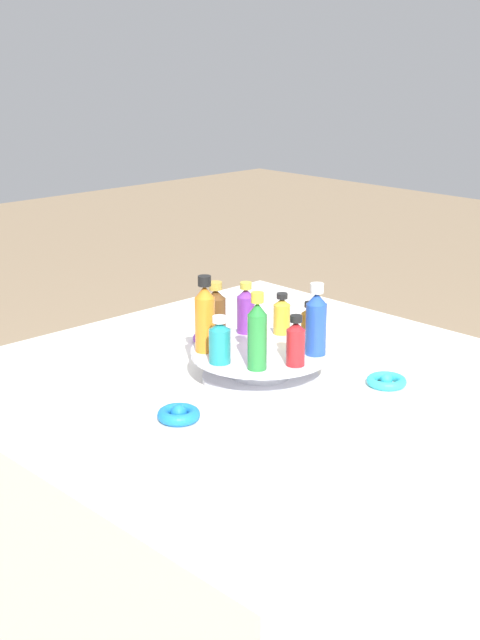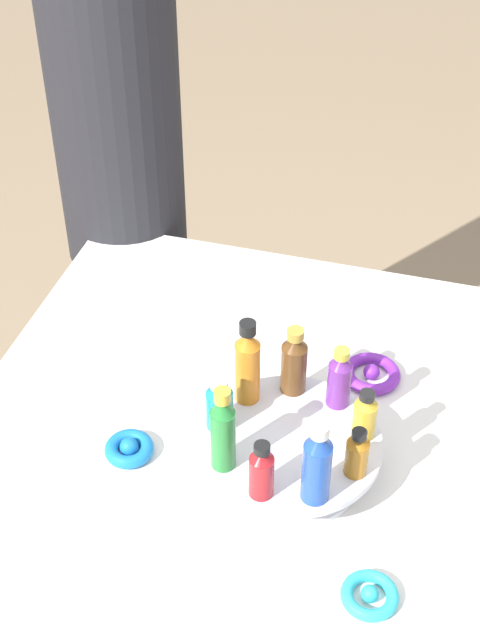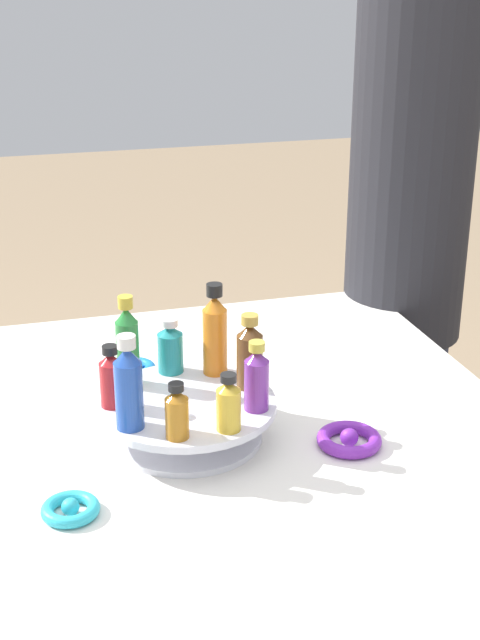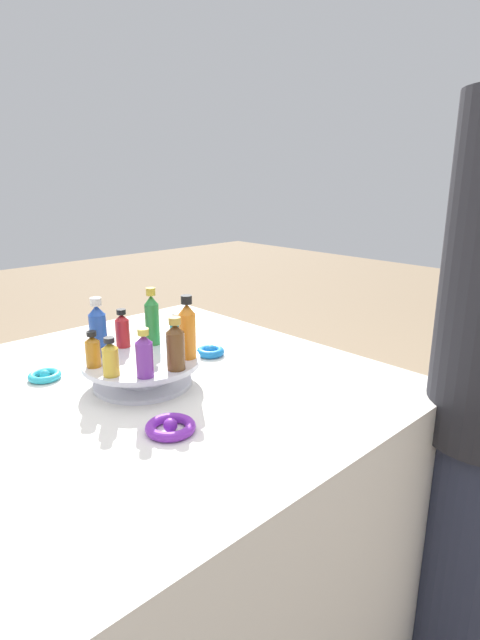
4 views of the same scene
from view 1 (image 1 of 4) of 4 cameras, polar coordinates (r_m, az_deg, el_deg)
party_table at (r=1.97m, az=1.23°, el=-14.04°), size 1.09×1.09×0.75m
display_stand at (r=1.78m, az=1.32°, el=-2.73°), size 0.28×0.28×0.06m
bottle_red at (r=1.68m, az=3.58°, el=-1.44°), size 0.04×0.04×0.10m
bottle_blue at (r=1.73m, az=4.89°, el=-0.13°), size 0.04×0.04×0.14m
bottle_amber at (r=1.81m, az=4.46°, el=-0.22°), size 0.03×0.03×0.08m
bottle_gold at (r=1.86m, az=2.69°, el=0.32°), size 0.04×0.04×0.09m
bottle_purple at (r=1.86m, az=0.37°, el=0.67°), size 0.04×0.04×0.11m
bottle_brown at (r=1.82m, az=-1.56°, el=0.45°), size 0.04×0.04×0.12m
bottle_orange at (r=1.74m, az=-2.26°, el=0.20°), size 0.04×0.04×0.15m
bottle_teal at (r=1.69m, az=-1.25°, el=-1.40°), size 0.04×0.04×0.09m
bottle_green at (r=1.65m, az=1.11°, el=-0.91°), size 0.04×0.04×0.15m
ribbon_bow_purple at (r=2.01m, az=-1.62°, el=-1.14°), size 0.10×0.10×0.03m
ribbon_bow_blue at (r=1.61m, az=-3.94°, el=-6.04°), size 0.08×0.08×0.03m
ribbon_bow_teal at (r=1.79m, az=9.36°, el=-3.86°), size 0.08×0.08×0.02m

